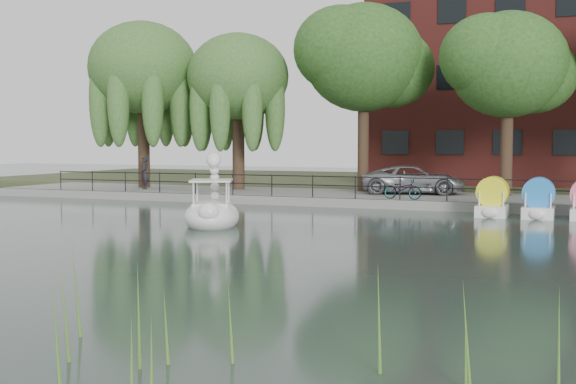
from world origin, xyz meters
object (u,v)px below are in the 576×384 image
Objects in this scene: pedestrian at (145,170)px; minivan at (414,178)px; swan_boat at (212,210)px; bicycle at (403,188)px.

minivan is at bearing 44.29° from pedestrian.
pedestrian is 0.57× the size of swan_boat.
minivan is at bearing 47.22° from swan_boat.
minivan is 3.27× the size of bicycle.
bicycle is 10.12m from swan_boat.
minivan is 3.30m from bicycle.
minivan is 1.62× the size of swan_boat.
swan_boat is at bearing 148.86° from minivan.
minivan reaches higher than bicycle.
minivan is 2.84× the size of pedestrian.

